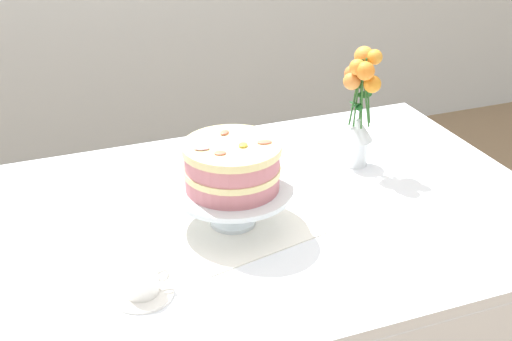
% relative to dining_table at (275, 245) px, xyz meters
% --- Properties ---
extents(dining_table, '(1.40, 1.00, 0.74)m').
position_rel_dining_table_xyz_m(dining_table, '(0.00, 0.00, 0.00)').
color(dining_table, white).
rests_on(dining_table, ground).
extents(linen_napkin, '(0.38, 0.38, 0.00)m').
position_rel_dining_table_xyz_m(linen_napkin, '(-0.12, -0.01, 0.09)').
color(linen_napkin, white).
rests_on(linen_napkin, dining_table).
extents(cake_stand, '(0.29, 0.29, 0.10)m').
position_rel_dining_table_xyz_m(cake_stand, '(-0.12, -0.01, 0.18)').
color(cake_stand, silver).
rests_on(cake_stand, linen_napkin).
extents(layer_cake, '(0.23, 0.23, 0.12)m').
position_rel_dining_table_xyz_m(layer_cake, '(-0.12, -0.01, 0.25)').
color(layer_cake, '#CC7A84').
rests_on(layer_cake, cake_stand).
extents(flower_vase, '(0.10, 0.11, 0.33)m').
position_rel_dining_table_xyz_m(flower_vase, '(0.32, 0.17, 0.27)').
color(flower_vase, silver).
rests_on(flower_vase, dining_table).
extents(teacup, '(0.13, 0.13, 0.06)m').
position_rel_dining_table_xyz_m(teacup, '(-0.38, -0.20, 0.12)').
color(teacup, white).
rests_on(teacup, dining_table).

